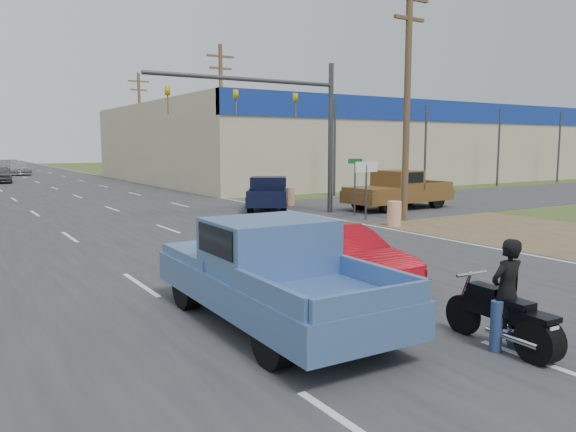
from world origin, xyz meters
TOP-DOWN VIEW (x-y plane):
  - ground at (0.00, 0.00)m, footprint 200.00×200.00m
  - main_road at (0.00, 40.00)m, footprint 15.00×180.00m
  - cross_road at (0.00, 18.00)m, footprint 120.00×10.00m
  - dirt_verge at (11.00, 10.00)m, footprint 8.00×18.00m
  - big_box_store at (32.00, 39.93)m, footprint 50.00×28.10m
  - utility_pole_1 at (9.50, 13.00)m, footprint 2.00×0.28m
  - utility_pole_2 at (9.50, 31.00)m, footprint 2.00×0.28m
  - utility_pole_3 at (9.50, 49.00)m, footprint 2.00×0.28m
  - tree_3 at (55.00, 70.00)m, footprint 8.40×8.40m
  - tree_5 at (30.00, 95.00)m, footprint 7.98×7.98m
  - barrel_0 at (8.00, 12.00)m, footprint 0.56×0.56m
  - barrel_1 at (8.40, 20.50)m, footprint 0.56×0.56m
  - lane_sign at (8.20, 14.00)m, footprint 1.20×0.08m
  - street_name_sign at (8.80, 15.50)m, footprint 0.80×0.08m
  - signal_mast at (5.82, 17.00)m, footprint 9.12×0.40m
  - red_convertible at (0.25, 5.46)m, footprint 1.57×4.22m
  - motorcycle at (0.01, 0.80)m, footprint 0.68×2.21m
  - rider at (0.01, 0.86)m, footprint 0.64×0.44m
  - blue_pickup at (-2.47, 4.06)m, footprint 2.36×5.86m
  - navy_pickup at (6.72, 19.80)m, footprint 4.28×5.19m
  - brown_pickup at (12.17, 16.32)m, footprint 6.05×2.65m
  - distant_car_grey at (-2.81, 48.79)m, footprint 1.99×4.42m
  - distant_car_silver at (0.08, 61.64)m, footprint 2.33×5.27m

SIDE VIEW (x-z plane):
  - ground at x=0.00m, z-range 0.00..0.00m
  - dirt_verge at x=11.00m, z-range 0.00..0.01m
  - cross_road at x=0.00m, z-range 0.00..0.02m
  - main_road at x=0.00m, z-range 0.00..0.02m
  - motorcycle at x=0.01m, z-range -0.06..1.06m
  - barrel_0 at x=8.00m, z-range 0.00..1.00m
  - barrel_1 at x=8.40m, z-range 0.00..1.00m
  - red_convertible at x=0.25m, z-range 0.00..1.38m
  - distant_car_grey at x=-2.81m, z-range 0.00..1.48m
  - distant_car_silver at x=0.08m, z-range 0.00..1.51m
  - navy_pickup at x=6.72m, z-range 0.01..1.65m
  - rider at x=0.01m, z-range 0.00..1.70m
  - blue_pickup at x=-2.47m, z-range 0.01..1.94m
  - brown_pickup at x=12.17m, z-range 0.01..1.97m
  - street_name_sign at x=8.80m, z-range 0.30..2.91m
  - lane_sign at x=8.20m, z-range 0.64..3.16m
  - big_box_store at x=32.00m, z-range 0.01..6.61m
  - signal_mast at x=5.82m, z-range 1.30..8.30m
  - utility_pole_1 at x=9.50m, z-range 0.32..10.32m
  - utility_pole_2 at x=9.50m, z-range 0.32..10.32m
  - utility_pole_3 at x=9.50m, z-range 0.32..10.32m
  - tree_5 at x=30.00m, z-range 0.94..10.82m
  - tree_3 at x=55.00m, z-range 0.99..11.39m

